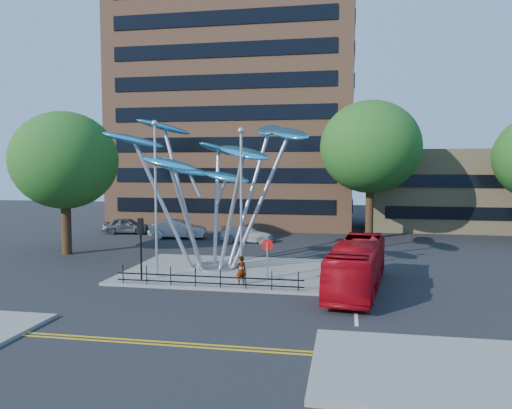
% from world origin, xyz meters
% --- Properties ---
extents(ground, '(120.00, 120.00, 0.00)m').
position_xyz_m(ground, '(0.00, 0.00, 0.00)').
color(ground, black).
rests_on(ground, ground).
extents(traffic_island, '(12.00, 9.00, 0.15)m').
position_xyz_m(traffic_island, '(-1.00, 6.00, 0.07)').
color(traffic_island, slate).
rests_on(traffic_island, ground).
extents(pavement_right, '(12.00, 6.00, 0.15)m').
position_xyz_m(pavement_right, '(11.00, -7.00, 0.07)').
color(pavement_right, slate).
rests_on(pavement_right, ground).
extents(double_yellow_near, '(40.00, 0.12, 0.01)m').
position_xyz_m(double_yellow_near, '(0.00, -6.00, 0.01)').
color(double_yellow_near, gold).
rests_on(double_yellow_near, ground).
extents(double_yellow_far, '(40.00, 0.12, 0.01)m').
position_xyz_m(double_yellow_far, '(0.00, -6.30, 0.01)').
color(double_yellow_far, gold).
rests_on(double_yellow_far, ground).
extents(brick_tower, '(25.00, 15.00, 30.00)m').
position_xyz_m(brick_tower, '(-6.00, 32.00, 15.00)').
color(brick_tower, '#966141').
rests_on(brick_tower, ground).
extents(low_building_near, '(15.00, 8.00, 8.00)m').
position_xyz_m(low_building_near, '(16.00, 30.00, 4.00)').
color(low_building_near, tan).
rests_on(low_building_near, ground).
extents(tree_right, '(8.80, 8.80, 12.11)m').
position_xyz_m(tree_right, '(8.00, 22.00, 8.04)').
color(tree_right, black).
rests_on(tree_right, ground).
extents(tree_left, '(7.60, 7.60, 10.32)m').
position_xyz_m(tree_left, '(-14.00, 10.00, 6.79)').
color(tree_left, black).
rests_on(tree_left, ground).
extents(leaf_sculpture, '(12.72, 9.54, 9.51)m').
position_xyz_m(leaf_sculpture, '(-2.07, 6.68, 6.87)').
color(leaf_sculpture, '#9EA0A5').
rests_on(leaf_sculpture, traffic_island).
extents(street_lamp_left, '(0.36, 0.36, 8.80)m').
position_xyz_m(street_lamp_left, '(-4.50, 3.50, 5.36)').
color(street_lamp_left, '#9EA0A5').
rests_on(street_lamp_left, traffic_island).
extents(street_lamp_right, '(0.36, 0.36, 8.30)m').
position_xyz_m(street_lamp_right, '(0.50, 3.00, 5.09)').
color(street_lamp_right, '#9EA0A5').
rests_on(street_lamp_right, traffic_island).
extents(traffic_light_island, '(0.28, 0.18, 3.42)m').
position_xyz_m(traffic_light_island, '(-5.00, 2.50, 2.61)').
color(traffic_light_island, black).
rests_on(traffic_light_island, traffic_island).
extents(no_entry_sign_island, '(0.60, 0.10, 2.45)m').
position_xyz_m(no_entry_sign_island, '(2.00, 2.52, 1.82)').
color(no_entry_sign_island, '#9EA0A5').
rests_on(no_entry_sign_island, traffic_island).
extents(pedestrian_railing_front, '(10.00, 0.06, 1.00)m').
position_xyz_m(pedestrian_railing_front, '(-1.00, 1.70, 0.55)').
color(pedestrian_railing_front, black).
rests_on(pedestrian_railing_front, traffic_island).
extents(red_bus, '(3.38, 9.49, 2.59)m').
position_xyz_m(red_bus, '(6.60, 2.96, 1.29)').
color(red_bus, '#A30710').
rests_on(red_bus, ground).
extents(pedestrian, '(0.67, 0.62, 1.54)m').
position_xyz_m(pedestrian, '(0.59, 2.50, 0.92)').
color(pedestrian, gray).
rests_on(pedestrian, traffic_island).
extents(parked_car_left, '(4.62, 2.38, 1.50)m').
position_xyz_m(parked_car_left, '(-14.43, 21.01, 0.75)').
color(parked_car_left, '#464A4F').
rests_on(parked_car_left, ground).
extents(parked_car_mid, '(5.09, 2.05, 1.64)m').
position_xyz_m(parked_car_mid, '(-8.63, 18.91, 0.82)').
color(parked_car_mid, '#9FA1A6').
rests_on(parked_car_mid, ground).
extents(parked_car_right, '(4.55, 1.98, 1.30)m').
position_xyz_m(parked_car_right, '(-2.24, 18.00, 0.65)').
color(parked_car_right, silver).
rests_on(parked_car_right, ground).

